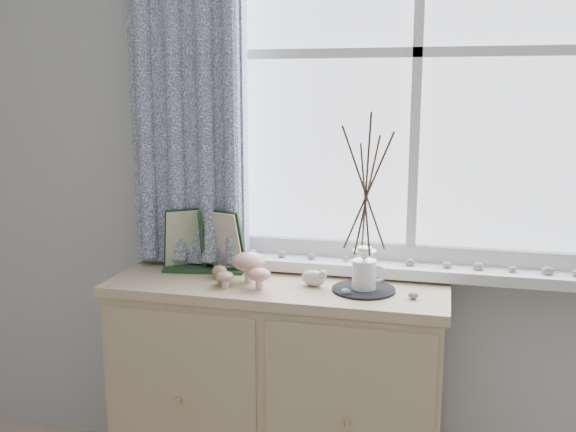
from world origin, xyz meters
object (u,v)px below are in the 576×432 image
object	(u,v)px
sideboard	(278,392)
toadstool_cluster	(248,267)
twig_pitcher	(366,188)
botanical_book	(201,241)

from	to	relation	value
sideboard	toadstool_cluster	world-z (taller)	toadstool_cluster
toadstool_cluster	twig_pitcher	world-z (taller)	twig_pitcher
botanical_book	sideboard	bearing A→B (deg)	-15.71
sideboard	twig_pitcher	distance (m)	0.84
botanical_book	twig_pitcher	distance (m)	0.66
botanical_book	toadstool_cluster	bearing A→B (deg)	-31.70
sideboard	botanical_book	xyz separation A→B (m)	(-0.30, 0.04, 0.55)
sideboard	botanical_book	distance (m)	0.63
botanical_book	toadstool_cluster	distance (m)	0.24
botanical_book	twig_pitcher	xyz separation A→B (m)	(0.62, -0.07, 0.23)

